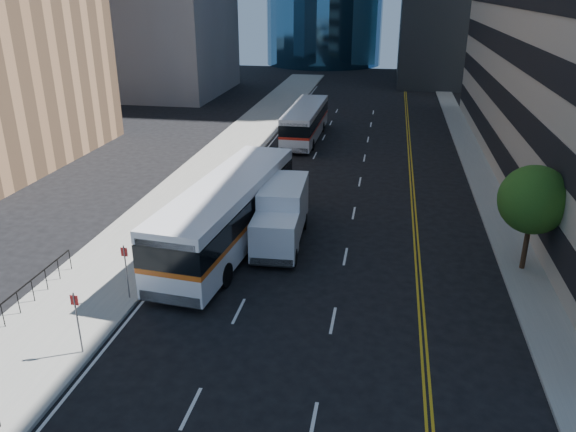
% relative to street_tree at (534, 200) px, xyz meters
% --- Properties ---
extents(ground, '(160.00, 160.00, 0.00)m').
position_rel_street_tree_xyz_m(ground, '(-9.00, -8.00, -3.64)').
color(ground, black).
rests_on(ground, ground).
extents(sidewalk_west, '(5.00, 90.00, 0.15)m').
position_rel_street_tree_xyz_m(sidewalk_west, '(-19.50, 17.00, -3.57)').
color(sidewalk_west, gray).
rests_on(sidewalk_west, ground).
extents(sidewalk_east, '(2.00, 90.00, 0.15)m').
position_rel_street_tree_xyz_m(sidewalk_east, '(-0.00, 17.00, -3.57)').
color(sidewalk_east, gray).
rests_on(sidewalk_east, ground).
extents(street_tree, '(3.20, 3.20, 5.10)m').
position_rel_street_tree_xyz_m(street_tree, '(0.00, 0.00, 0.00)').
color(street_tree, '#332114').
rests_on(street_tree, sidewalk_east).
extents(bus_front, '(4.32, 14.01, 3.56)m').
position_rel_street_tree_xyz_m(bus_front, '(-14.62, 0.22, -1.70)').
color(bus_front, white).
rests_on(bus_front, ground).
extents(bus_rear, '(2.65, 11.59, 2.98)m').
position_rel_street_tree_xyz_m(bus_rear, '(-14.06, 23.05, -2.01)').
color(bus_rear, silver).
rests_on(bus_rear, ground).
extents(box_truck, '(2.49, 6.55, 3.09)m').
position_rel_street_tree_xyz_m(box_truck, '(-12.01, 1.01, -2.01)').
color(box_truck, white).
rests_on(box_truck, ground).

